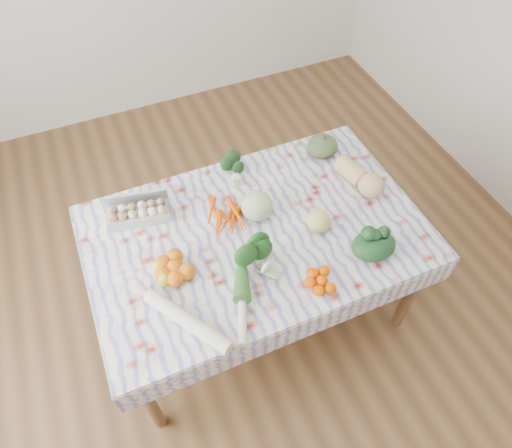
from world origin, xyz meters
name	(u,v)px	position (x,y,z in m)	size (l,w,h in m)	color
ground	(256,305)	(0.00, 0.00, 0.00)	(4.50, 4.50, 0.00)	brown
dining_table	(256,241)	(0.00, 0.00, 0.68)	(1.60, 1.00, 0.75)	brown
tablecloth	(256,232)	(0.00, 0.00, 0.76)	(1.66, 1.06, 0.01)	silver
egg_carton	(138,214)	(-0.51, 0.30, 0.80)	(0.31, 0.12, 0.08)	#A7A7A2
carrot_bunch	(227,218)	(-0.11, 0.12, 0.78)	(0.22, 0.20, 0.04)	#EC4C00
kale_bunch	(234,168)	(0.04, 0.40, 0.82)	(0.14, 0.12, 0.12)	#193A18
kabocha_squash	(323,146)	(0.57, 0.37, 0.82)	(0.17, 0.17, 0.11)	#455B2C
cabbage	(257,206)	(0.04, 0.09, 0.84)	(0.16, 0.16, 0.16)	#AAC882
butternut_squash	(361,176)	(0.63, 0.07, 0.83)	(0.13, 0.29, 0.13)	tan
orange_cluster	(175,267)	(-0.44, -0.07, 0.80)	(0.24, 0.24, 0.08)	orange
broccoli	(257,260)	(-0.08, -0.20, 0.82)	(0.15, 0.15, 0.11)	#1A4D17
mandarin_cluster	(322,280)	(0.15, -0.39, 0.79)	(0.18, 0.18, 0.06)	#EB5300
grapefruit	(319,221)	(0.29, -0.10, 0.82)	(0.12, 0.12, 0.12)	#D0CC62
spinach_bag	(374,245)	(0.46, -0.33, 0.81)	(0.22, 0.18, 0.10)	#123216
daikon	(187,321)	(-0.47, -0.35, 0.80)	(0.07, 0.07, 0.46)	white
leek	(242,304)	(-0.22, -0.36, 0.78)	(0.04, 0.04, 0.38)	silver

